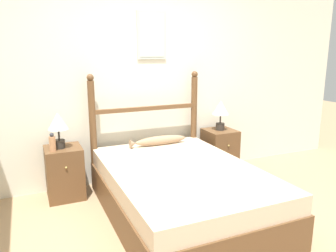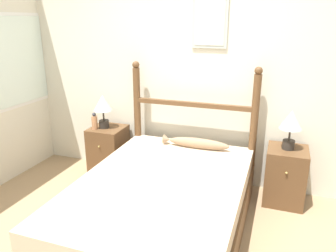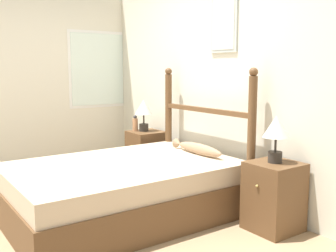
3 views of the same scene
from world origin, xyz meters
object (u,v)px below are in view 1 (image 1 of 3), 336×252
object	(u,v)px
nightstand_left	(65,172)
nightstand_right	(219,151)
table_lamp_right	(221,110)
fish_pillow	(159,141)
table_lamp_left	(58,124)
bottle	(52,143)
bed	(181,191)

from	to	relation	value
nightstand_left	nightstand_right	distance (m)	2.08
nightstand_right	table_lamp_right	size ratio (longest dim) A/B	1.48
nightstand_left	fish_pillow	bearing A→B (deg)	-4.12
table_lamp_left	table_lamp_right	xyz separation A→B (m)	(2.11, 0.02, 0.00)
nightstand_right	bottle	bearing A→B (deg)	-177.50
nightstand_right	table_lamp_right	distance (m)	0.58
table_lamp_left	table_lamp_right	distance (m)	2.11
nightstand_right	fish_pillow	xyz separation A→B (m)	(-0.95, -0.08, 0.27)
table_lamp_right	fish_pillow	size ratio (longest dim) A/B	0.55
nightstand_left	fish_pillow	distance (m)	1.17
table_lamp_right	fish_pillow	world-z (taller)	table_lamp_right
bed	bottle	xyz separation A→B (m)	(-1.15, 0.81, 0.44)
bottle	fish_pillow	bearing A→B (deg)	0.66
nightstand_right	table_lamp_left	bearing A→B (deg)	-179.60
nightstand_right	table_lamp_left	xyz separation A→B (m)	(-2.12, -0.01, 0.58)
bed	fish_pillow	bearing A→B (deg)	83.77
nightstand_left	table_lamp_left	bearing A→B (deg)	-155.24
table_lamp_right	bottle	bearing A→B (deg)	-177.49
fish_pillow	table_lamp_left	bearing A→B (deg)	176.73
table_lamp_left	fish_pillow	size ratio (longest dim) A/B	0.55
nightstand_right	bottle	distance (m)	2.23
table_lamp_right	fish_pillow	bearing A→B (deg)	-175.06
table_lamp_right	nightstand_left	bearing A→B (deg)	-179.99
nightstand_left	table_lamp_left	xyz separation A→B (m)	(-0.03, -0.01, 0.58)
bed	fish_pillow	distance (m)	0.89
nightstand_left	table_lamp_right	xyz separation A→B (m)	(2.08, 0.00, 0.58)
nightstand_left	table_lamp_right	bearing A→B (deg)	0.01
bed	bottle	world-z (taller)	bottle
table_lamp_right	fish_pillow	xyz separation A→B (m)	(-0.95, -0.08, -0.30)
nightstand_left	bottle	distance (m)	0.42
bottle	nightstand_left	bearing A→B (deg)	40.47
nightstand_right	bed	bearing A→B (deg)	-138.88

